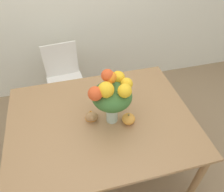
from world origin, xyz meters
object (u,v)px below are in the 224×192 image
Objects in this scene: flower_vase at (112,95)px; pumpkin at (128,119)px; turkey_figurine at (91,115)px; dining_chair_near_window at (65,80)px.

pumpkin is at bearing -27.10° from flower_vase.
dining_chair_near_window is at bearing 100.83° from turkey_figurine.
flower_vase reaches higher than dining_chair_near_window.
flower_vase is 4.48× the size of pumpkin.
pumpkin is 1.15m from dining_chair_near_window.
turkey_figurine is (-0.17, 0.05, -0.24)m from flower_vase.
flower_vase is 0.55× the size of dining_chair_near_window.
dining_chair_near_window is at bearing 114.43° from pumpkin.
pumpkin is (0.12, -0.06, -0.24)m from flower_vase.
pumpkin reaches higher than turkey_figurine.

